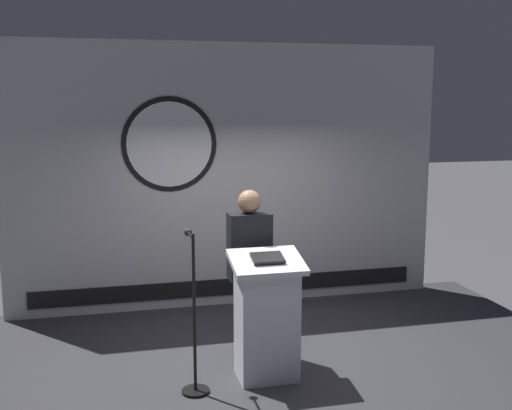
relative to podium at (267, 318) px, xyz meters
name	(u,v)px	position (x,y,z in m)	size (l,w,h in m)	color
ground_plane	(268,391)	(0.10, 0.32, -0.86)	(40.00, 40.00, 0.00)	#4C4C51
stage_platform	(268,377)	(0.10, 0.32, -0.71)	(6.40, 4.00, 0.30)	#333338
banner_display	(227,177)	(0.08, 2.16, 1.00)	(5.25, 0.12, 3.14)	silver
podium	(267,318)	(0.00, 0.00, 0.00)	(0.64, 0.50, 1.15)	silver
speaker_person	(249,273)	(-0.04, 0.48, 0.28)	(0.40, 0.26, 1.65)	black
microphone_stand	(194,338)	(-0.67, -0.11, -0.08)	(0.24, 0.46, 1.39)	black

